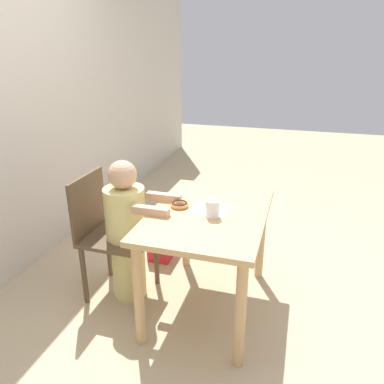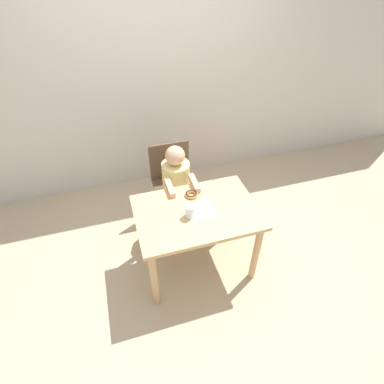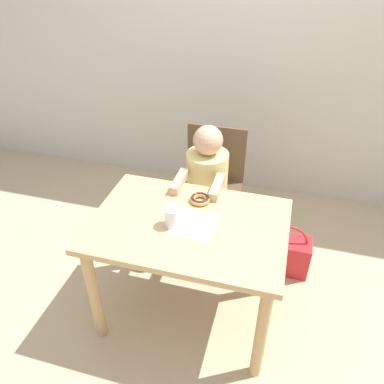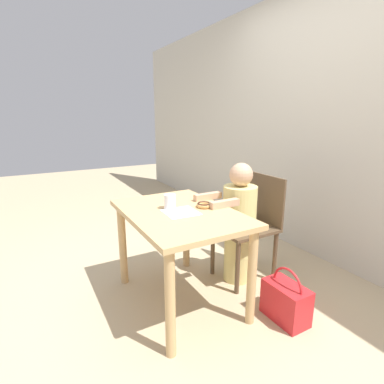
% 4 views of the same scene
% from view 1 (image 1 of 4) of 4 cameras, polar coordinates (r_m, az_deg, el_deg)
% --- Properties ---
extents(ground_plane, '(12.00, 12.00, 0.00)m').
position_cam_1_polar(ground_plane, '(2.68, 2.32, -16.75)').
color(ground_plane, tan).
extents(dining_table, '(1.01, 0.70, 0.70)m').
position_cam_1_polar(dining_table, '(2.36, 2.53, -5.50)').
color(dining_table, tan).
rests_on(dining_table, ground_plane).
extents(chair, '(0.41, 0.45, 0.87)m').
position_cam_1_polar(chair, '(2.62, -12.33, -6.25)').
color(chair, brown).
rests_on(chair, ground_plane).
extents(child_figure, '(0.28, 0.48, 0.99)m').
position_cam_1_polar(child_figure, '(2.55, -9.86, -6.03)').
color(child_figure, '#E0D17F').
rests_on(child_figure, ground_plane).
extents(donut, '(0.11, 0.11, 0.03)m').
position_cam_1_polar(donut, '(2.36, -1.92, -1.90)').
color(donut, tan).
rests_on(donut, dining_table).
extents(napkin, '(0.23, 0.23, 0.00)m').
position_cam_1_polar(napkin, '(2.34, 2.95, -2.62)').
color(napkin, white).
rests_on(napkin, dining_table).
extents(handbag, '(0.31, 0.18, 0.38)m').
position_cam_1_polar(handbag, '(3.17, -4.35, -7.30)').
color(handbag, red).
rests_on(handbag, ground_plane).
extents(cup, '(0.08, 0.08, 0.11)m').
position_cam_1_polar(cup, '(2.22, 3.14, -2.55)').
color(cup, white).
rests_on(cup, dining_table).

